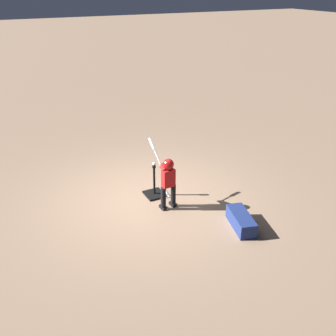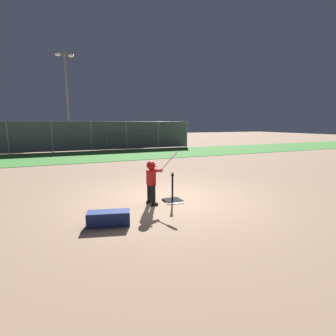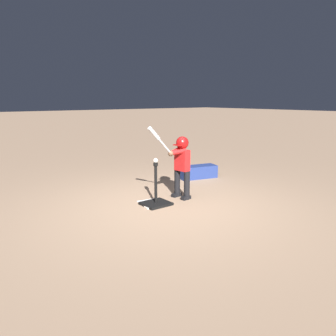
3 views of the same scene
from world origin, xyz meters
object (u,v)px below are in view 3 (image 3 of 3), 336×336
(batting_tee, at_px, (156,199))
(batter_child, at_px, (181,159))
(equipment_bag, at_px, (198,172))
(baseball, at_px, (156,161))

(batting_tee, bearing_deg, batter_child, -176.23)
(batting_tee, relative_size, equipment_bag, 0.85)
(batting_tee, height_order, baseball, baseball)
(batter_child, distance_m, baseball, 0.57)
(baseball, bearing_deg, equipment_bag, -152.54)
(baseball, xyz_separation_m, equipment_bag, (-1.85, -0.96, -0.61))
(batter_child, distance_m, equipment_bag, 1.68)
(baseball, height_order, equipment_bag, baseball)
(batting_tee, bearing_deg, baseball, 0.00)
(batting_tee, xyz_separation_m, equipment_bag, (-1.85, -0.96, 0.04))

